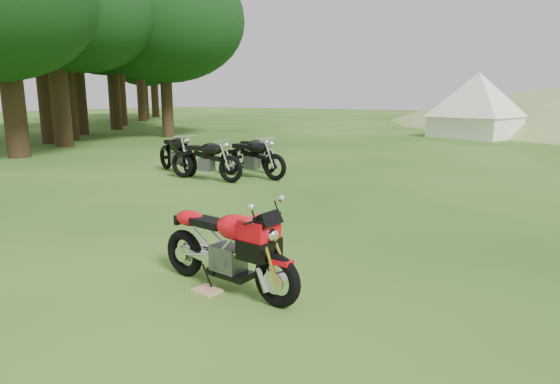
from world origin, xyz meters
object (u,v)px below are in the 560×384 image
Objects in this scene: sport_motorcycle at (227,241)px; tent_left at (477,107)px; vintage_moto_c at (177,152)px; vintage_moto_d at (254,152)px; vintage_moto_b at (251,156)px; plywood_board at (207,291)px; vintage_moto_a at (205,158)px.

tent_left is at bearing 98.67° from sport_motorcycle.
sport_motorcycle is at bearing -70.23° from tent_left.
vintage_moto_c is 1.09× the size of vintage_moto_d.
tent_left reaches higher than vintage_moto_c.
tent_left is (4.27, 15.78, 0.91)m from vintage_moto_c.
vintage_moto_d is at bearing 126.59° from vintage_moto_b.
vintage_moto_d is at bearing -86.19° from tent_left.
vintage_moto_a is at bearing 132.45° from plywood_board.
vintage_moto_b is at bearing -83.18° from tent_left.
plywood_board is at bearing -38.25° from vintage_moto_d.
tent_left reaches higher than vintage_moto_d.
sport_motorcycle is 21.04m from tent_left.
vintage_moto_b is at bearing 48.04° from vintage_moto_a.
vintage_moto_a and vintage_moto_b have the same top height.
vintage_moto_a is 1.00× the size of vintage_moto_b.
vintage_moto_d is at bearing 65.12° from vintage_moto_c.
vintage_moto_a reaches higher than plywood_board.
vintage_moto_d is 0.56× the size of tent_left.
plywood_board is 7.96m from vintage_moto_c.
vintage_moto_c is at bearing 143.28° from sport_motorcycle.
vintage_moto_b is 1.07× the size of vintage_moto_d.
plywood_board is 21.23m from tent_left.
vintage_moto_b is at bearing 128.73° from sport_motorcycle.
sport_motorcycle is at bearing 49.28° from plywood_board.
vintage_moto_d is at bearing 128.57° from sport_motorcycle.
plywood_board is at bearing -54.06° from vintage_moto_b.
vintage_moto_a is (-4.50, 4.92, 0.52)m from plywood_board.
vintage_moto_c is at bearing 137.83° from plywood_board.
vintage_moto_c reaches higher than vintage_moto_d.
plywood_board is at bearing -22.26° from vintage_moto_c.
vintage_moto_d is 14.63m from tent_left.
tent_left is (2.18, 15.28, 0.92)m from vintage_moto_b.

